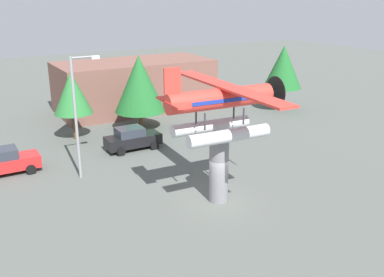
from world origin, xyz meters
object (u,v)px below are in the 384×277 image
tree_center_back (139,84)px  tree_far_east (283,67)px  tree_east (72,93)px  floatplane_monument (222,107)px  streetlight_primary (78,109)px  display_pedestal (219,169)px  car_near_red (5,161)px  car_mid_black (132,138)px  storefront_building (135,85)px

tree_center_back → tree_far_east: bearing=-4.2°
tree_east → tree_far_east: bearing=-3.5°
floatplane_monument → streetlight_primary: size_ratio=1.34×
tree_far_east → display_pedestal: bearing=-140.6°
car_near_red → tree_far_east: size_ratio=0.64×
car_mid_black → tree_east: 6.38m
display_pedestal → floatplane_monument: 3.61m
tree_far_east → car_mid_black: bearing=-169.0°
car_near_red → streetlight_primary: size_ratio=0.54×
tree_east → floatplane_monument: bearing=-75.3°
floatplane_monument → tree_far_east: (16.96, 14.07, -1.12)m
floatplane_monument → car_near_red: size_ratio=2.49×
streetlight_primary → tree_center_back: (7.58, 7.94, -0.50)m
car_near_red → tree_east: 8.41m
floatplane_monument → storefront_building: bearing=82.5°
car_near_red → streetlight_primary: (4.28, -3.09, 3.66)m
car_mid_black → tree_far_east: size_ratio=0.64×
tree_east → car_near_red: bearing=-140.6°
display_pedestal → car_mid_black: (-0.86, 10.56, -1.05)m
car_mid_black → tree_far_east: bearing=11.0°
display_pedestal → floatplane_monument: bearing=-3.3°
floatplane_monument → car_mid_black: bearing=98.7°
car_mid_black → storefront_building: (5.18, 11.44, 1.61)m
display_pedestal → tree_east: tree_east is taller
car_near_red → car_mid_black: size_ratio=1.00×
display_pedestal → storefront_building: bearing=78.9°
storefront_building → tree_east: bearing=-141.0°
car_near_red → display_pedestal: bearing=-46.0°
display_pedestal → car_near_red: bearing=134.0°
floatplane_monument → streetlight_primary: 9.36m
streetlight_primary → floatplane_monument: bearing=-51.2°
car_near_red → tree_far_east: (27.06, 3.72, 3.54)m
car_mid_black → tree_east: size_ratio=0.75×
tree_center_back → floatplane_monument: bearing=-96.6°
car_mid_black → tree_center_back: (2.74, 4.62, 3.16)m
display_pedestal → tree_east: 15.94m
car_near_red → tree_center_back: (11.85, 4.85, 3.16)m
floatplane_monument → storefront_building: (4.19, 22.01, -3.05)m
car_near_red → streetlight_primary: streetlight_primary is taller
car_near_red → tree_center_back: tree_center_back is taller
car_mid_black → streetlight_primary: streetlight_primary is taller
tree_east → tree_far_east: (20.98, -1.28, 0.58)m
display_pedestal → car_mid_black: display_pedestal is taller
display_pedestal → tree_center_back: size_ratio=0.60×
streetlight_primary → tree_far_east: size_ratio=1.19×
car_near_red → tree_east: size_ratio=0.75×
display_pedestal → storefront_building: 22.43m
display_pedestal → streetlight_primary: 9.58m
tree_center_back → tree_east: bearing=178.5°
streetlight_primary → tree_center_back: bearing=46.4°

